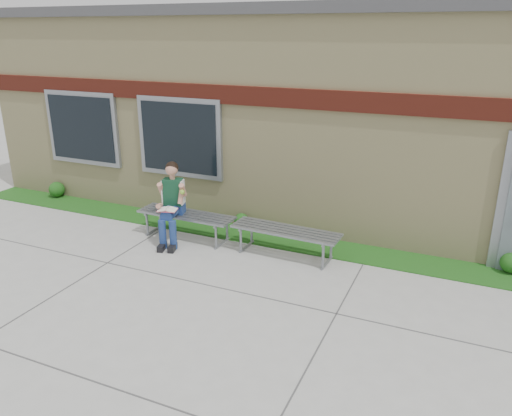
% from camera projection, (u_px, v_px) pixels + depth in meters
% --- Properties ---
extents(ground, '(80.00, 80.00, 0.00)m').
position_uv_depth(ground, '(257.00, 316.00, 6.92)').
color(ground, '#9E9E99').
rests_on(ground, ground).
extents(grass_strip, '(16.00, 0.80, 0.02)m').
position_uv_depth(grass_strip, '(314.00, 246.00, 9.15)').
color(grass_strip, '#1F4E14').
rests_on(grass_strip, ground).
extents(school_building, '(16.20, 6.22, 4.20)m').
position_uv_depth(school_building, '(362.00, 106.00, 11.37)').
color(school_building, beige).
rests_on(school_building, ground).
extents(bench_left, '(1.90, 0.57, 0.49)m').
position_uv_depth(bench_left, '(186.00, 219.00, 9.40)').
color(bench_left, gray).
rests_on(bench_left, ground).
extents(bench_right, '(1.93, 0.61, 0.50)m').
position_uv_depth(bench_right, '(285.00, 236.00, 8.64)').
color(bench_right, gray).
rests_on(bench_right, ground).
extents(girl, '(0.63, 0.94, 1.49)m').
position_uv_depth(girl, '(171.00, 202.00, 9.14)').
color(girl, navy).
rests_on(girl, ground).
extents(shrub_west, '(0.36, 0.36, 0.36)m').
position_uv_depth(shrub_west, '(57.00, 189.00, 11.75)').
color(shrub_west, '#1F4E14').
rests_on(shrub_west, grass_strip).
extents(shrub_mid, '(0.29, 0.29, 0.29)m').
position_uv_depth(shrub_mid, '(241.00, 221.00, 9.92)').
color(shrub_mid, '#1F4E14').
rests_on(shrub_mid, grass_strip).
extents(shrub_east, '(0.33, 0.33, 0.33)m').
position_uv_depth(shrub_east, '(511.00, 263.00, 8.07)').
color(shrub_east, '#1F4E14').
rests_on(shrub_east, grass_strip).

